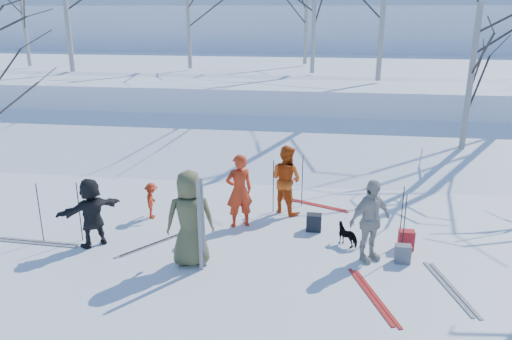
# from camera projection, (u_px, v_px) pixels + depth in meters

# --- Properties ---
(ground) EXTENTS (120.00, 120.00, 0.00)m
(ground) POSITION_uv_depth(u_px,v_px,m) (246.00, 251.00, 10.46)
(ground) COLOR white
(ground) RESTS_ON ground
(snow_ramp) EXTENTS (70.00, 9.49, 4.12)m
(snow_ramp) POSITION_uv_depth(u_px,v_px,m) (279.00, 153.00, 17.00)
(snow_ramp) COLOR white
(snow_ramp) RESTS_ON ground
(snow_plateau) EXTENTS (70.00, 18.00, 2.20)m
(snow_plateau) POSITION_uv_depth(u_px,v_px,m) (297.00, 85.00, 26.15)
(snow_plateau) COLOR white
(snow_plateau) RESTS_ON ground
(far_hill) EXTENTS (90.00, 30.00, 6.00)m
(far_hill) POSITION_uv_depth(u_px,v_px,m) (312.00, 41.00, 45.62)
(far_hill) COLOR white
(far_hill) RESTS_ON ground
(skier_olive_center) EXTENTS (1.07, 0.84, 1.93)m
(skier_olive_center) POSITION_uv_depth(u_px,v_px,m) (190.00, 219.00, 9.66)
(skier_olive_center) COLOR brown
(skier_olive_center) RESTS_ON ground
(skier_red_north) EXTENTS (0.75, 0.66, 1.74)m
(skier_red_north) POSITION_uv_depth(u_px,v_px,m) (239.00, 191.00, 11.40)
(skier_red_north) COLOR red
(skier_red_north) RESTS_ON ground
(skier_redor_behind) EXTENTS (1.05, 1.00, 1.71)m
(skier_redor_behind) POSITION_uv_depth(u_px,v_px,m) (286.00, 179.00, 12.20)
(skier_redor_behind) COLOR #C9490F
(skier_redor_behind) RESTS_ON ground
(skier_red_seated) EXTENTS (0.44, 0.62, 0.88)m
(skier_red_seated) POSITION_uv_depth(u_px,v_px,m) (152.00, 201.00, 11.99)
(skier_red_seated) COLOR red
(skier_red_seated) RESTS_ON ground
(skier_cream_east) EXTENTS (1.04, 0.93, 1.70)m
(skier_cream_east) POSITION_uv_depth(u_px,v_px,m) (370.00, 221.00, 9.84)
(skier_cream_east) COLOR beige
(skier_cream_east) RESTS_ON ground
(skier_grey_west) EXTENTS (1.27, 1.33, 1.51)m
(skier_grey_west) POSITION_uv_depth(u_px,v_px,m) (91.00, 212.00, 10.49)
(skier_grey_west) COLOR black
(skier_grey_west) RESTS_ON ground
(dog) EXTENTS (0.60, 0.54, 0.47)m
(dog) POSITION_uv_depth(u_px,v_px,m) (348.00, 235.00, 10.65)
(dog) COLOR black
(dog) RESTS_ON ground
(upright_ski_left) EXTENTS (0.10, 0.16, 1.90)m
(upright_ski_left) POSITION_uv_depth(u_px,v_px,m) (200.00, 226.00, 9.35)
(upright_ski_left) COLOR silver
(upright_ski_left) RESTS_ON ground
(upright_ski_right) EXTENTS (0.10, 0.23, 1.89)m
(upright_ski_right) POSITION_uv_depth(u_px,v_px,m) (203.00, 224.00, 9.45)
(upright_ski_right) COLOR silver
(upright_ski_right) RESTS_ON ground
(ski_pair_a) EXTENTS (0.37, 1.92, 0.02)m
(ski_pair_a) POSITION_uv_depth(u_px,v_px,m) (38.00, 242.00, 10.81)
(ski_pair_a) COLOR silver
(ski_pair_a) RESTS_ON ground
(ski_pair_b) EXTENTS (1.10, 1.99, 0.02)m
(ski_pair_b) POSITION_uv_depth(u_px,v_px,m) (450.00, 288.00, 9.04)
(ski_pair_b) COLOR silver
(ski_pair_b) RESTS_ON ground
(ski_pair_c) EXTENTS (1.38, 2.02, 0.02)m
(ski_pair_c) POSITION_uv_depth(u_px,v_px,m) (373.00, 296.00, 8.79)
(ski_pair_c) COLOR #B11F19
(ski_pair_c) RESTS_ON ground
(ski_pair_d) EXTENTS (2.04, 2.09, 0.02)m
(ski_pair_d) POSITION_uv_depth(u_px,v_px,m) (157.00, 243.00, 10.79)
(ski_pair_d) COLOR silver
(ski_pair_d) RESTS_ON ground
(ski_pair_e) EXTENTS (1.57, 2.04, 0.02)m
(ski_pair_e) POSITION_uv_depth(u_px,v_px,m) (313.00, 204.00, 12.92)
(ski_pair_e) COLOR #B11F19
(ski_pair_e) RESTS_ON ground
(ski_pole_a) EXTENTS (0.02, 0.02, 1.34)m
(ski_pole_a) POSITION_uv_depth(u_px,v_px,m) (404.00, 225.00, 10.07)
(ski_pole_a) COLOR black
(ski_pole_a) RESTS_ON ground
(ski_pole_b) EXTENTS (0.02, 0.02, 1.34)m
(ski_pole_b) POSITION_uv_depth(u_px,v_px,m) (40.00, 213.00, 10.67)
(ski_pole_b) COLOR black
(ski_pole_b) RESTS_ON ground
(ski_pole_c) EXTENTS (0.02, 0.02, 1.34)m
(ski_pole_c) POSITION_uv_depth(u_px,v_px,m) (79.00, 212.00, 10.73)
(ski_pole_c) COLOR black
(ski_pole_c) RESTS_ON ground
(ski_pole_d) EXTENTS (0.02, 0.02, 1.34)m
(ski_pole_d) POSITION_uv_depth(u_px,v_px,m) (402.00, 216.00, 10.50)
(ski_pole_d) COLOR black
(ski_pole_d) RESTS_ON ground
(ski_pole_e) EXTENTS (0.02, 0.02, 1.34)m
(ski_pole_e) POSITION_uv_depth(u_px,v_px,m) (273.00, 186.00, 12.26)
(ski_pole_e) COLOR black
(ski_pole_e) RESTS_ON ground
(ski_pole_f) EXTENTS (0.02, 0.02, 1.34)m
(ski_pole_f) POSITION_uv_depth(u_px,v_px,m) (302.00, 181.00, 12.67)
(ski_pole_f) COLOR black
(ski_pole_f) RESTS_ON ground
(backpack_red) EXTENTS (0.32, 0.22, 0.42)m
(backpack_red) POSITION_uv_depth(u_px,v_px,m) (406.00, 240.00, 10.47)
(backpack_red) COLOR red
(backpack_red) RESTS_ON ground
(backpack_grey) EXTENTS (0.30, 0.20, 0.38)m
(backpack_grey) POSITION_uv_depth(u_px,v_px,m) (403.00, 254.00, 9.92)
(backpack_grey) COLOR slate
(backpack_grey) RESTS_ON ground
(backpack_dark) EXTENTS (0.34, 0.24, 0.40)m
(backpack_dark) POSITION_uv_depth(u_px,v_px,m) (314.00, 222.00, 11.35)
(backpack_dark) COLOR black
(backpack_dark) RESTS_ON ground
(birch_plateau_a) EXTENTS (4.09, 4.09, 4.99)m
(birch_plateau_a) POSITION_uv_depth(u_px,v_px,m) (23.00, 12.00, 23.18)
(birch_plateau_a) COLOR silver
(birch_plateau_a) RESTS_ON snow_plateau
(birch_plateau_b) EXTENTS (4.28, 4.28, 5.26)m
(birch_plateau_b) POSITION_uv_depth(u_px,v_px,m) (188.00, 9.00, 22.25)
(birch_plateau_b) COLOR silver
(birch_plateau_b) RESTS_ON snow_plateau
(birch_plateau_c) EXTENTS (4.44, 4.44, 5.48)m
(birch_plateau_c) POSITION_uv_depth(u_px,v_px,m) (306.00, 6.00, 24.04)
(birch_plateau_c) COLOR silver
(birch_plateau_c) RESTS_ON snow_plateau
(birch_plateau_g) EXTENTS (4.32, 4.32, 5.32)m
(birch_plateau_g) POSITION_uv_depth(u_px,v_px,m) (314.00, 8.00, 20.59)
(birch_plateau_g) COLOR silver
(birch_plateau_g) RESTS_ON snow_plateau
(birch_edge_e) EXTENTS (4.11, 4.11, 5.02)m
(birch_edge_e) POSITION_uv_depth(u_px,v_px,m) (469.00, 90.00, 14.96)
(birch_edge_e) COLOR silver
(birch_edge_e) RESTS_ON ground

